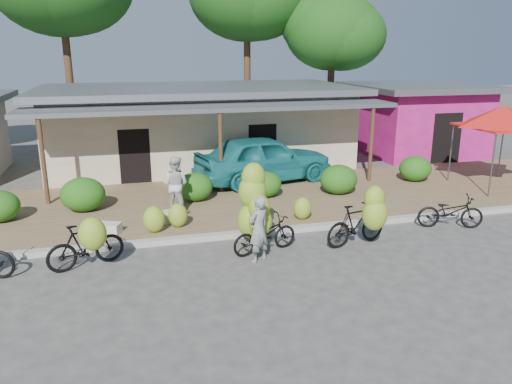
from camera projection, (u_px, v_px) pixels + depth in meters
ground at (272, 266)px, 11.59m from camera, size 100.00×100.00×0.00m
sidewalk at (228, 202)px, 16.22m from camera, size 60.00×6.00×0.12m
curb at (251, 233)px, 13.43m from camera, size 60.00×0.25×0.15m
shop_main at (199, 125)px, 21.27m from camera, size 13.00×8.50×3.35m
shop_pink at (416, 118)px, 23.92m from camera, size 6.00×6.00×3.25m
tree_near_right at (329, 29)px, 25.37m from camera, size 5.00×4.87×7.67m
hedge_1 at (83, 194)px, 15.02m from camera, size 1.32×1.19×1.03m
hedge_2 at (194, 187)px, 16.04m from camera, size 1.18×1.06×0.92m
hedge_3 at (265, 184)px, 16.46m from camera, size 1.11×1.00×0.87m
hedge_4 at (339, 179)px, 16.83m from camera, size 1.27×1.15×0.99m
hedge_5 at (415, 169)px, 18.47m from camera, size 1.20×1.08×0.94m
red_canopy at (502, 116)px, 17.25m from camera, size 3.50×3.50×2.86m
bike_left at (87, 243)px, 11.26m from camera, size 1.84×1.40×1.39m
bike_center at (258, 216)px, 12.40m from camera, size 1.85×1.36×2.16m
bike_right at (361, 220)px, 12.51m from camera, size 1.88×1.37×1.71m
bike_far_right at (450, 212)px, 13.95m from camera, size 1.90×1.18×0.94m
loose_banana_a at (154, 219)px, 13.29m from camera, size 0.58×0.49×0.73m
loose_banana_b at (178, 215)px, 13.69m from camera, size 0.54×0.46×0.67m
loose_banana_c at (302, 208)px, 14.32m from camera, size 0.52×0.44×0.65m
sack_near at (166, 217)px, 14.13m from camera, size 0.93×0.66×0.30m
sack_far at (106, 228)px, 13.28m from camera, size 0.84×0.65×0.28m
vendor at (259, 229)px, 11.64m from camera, size 0.70×0.63×1.60m
bystander at (175, 184)px, 14.80m from camera, size 1.05×0.99×1.72m
teal_van at (264, 159)px, 18.26m from camera, size 5.43×3.09×1.74m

